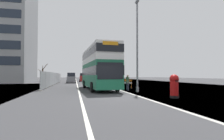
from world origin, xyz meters
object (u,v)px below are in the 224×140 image
lamppost_foreground (137,48)px  pedestrian_at_kerb (128,83)px  red_pillar_postbox (174,85)px  double_decker_bus (98,68)px  car_receding_mid (83,78)px  car_oncoming_near (71,78)px  roadworks_barrier (125,83)px

lamppost_foreground → pedestrian_at_kerb: (-0.43, 1.95, -3.48)m
red_pillar_postbox → pedestrian_at_kerb: (-1.41, 7.07, -0.09)m
double_decker_bus → red_pillar_postbox: double_decker_bus is taller
car_receding_mid → car_oncoming_near: bearing=-112.2°
lamppost_foreground → pedestrian_at_kerb: lamppost_foreground is taller
car_receding_mid → pedestrian_at_kerb: bearing=-83.0°
car_receding_mid → double_decker_bus: bearing=-88.7°
red_pillar_postbox → car_oncoming_near: 29.59m
lamppost_foreground → red_pillar_postbox: size_ratio=5.33×
double_decker_bus → car_receding_mid: double_decker_bus is taller
car_receding_mid → lamppost_foreground: bearing=-82.6°
roadworks_barrier → pedestrian_at_kerb: pedestrian_at_kerb is taller
car_receding_mid → roadworks_barrier: bearing=-80.9°
car_oncoming_near → pedestrian_at_kerb: (6.37, -21.48, -0.18)m
lamppost_foreground → roadworks_barrier: bearing=88.2°
double_decker_bus → car_oncoming_near: (-3.43, 19.50, -1.51)m
lamppost_foreground → car_receding_mid: 30.86m
lamppost_foreground → red_pillar_postbox: bearing=-79.1°
lamppost_foreground → pedestrian_at_kerb: bearing=102.4°
roadworks_barrier → car_receding_mid: 25.88m
red_pillar_postbox → car_oncoming_near: size_ratio=0.38×
roadworks_barrier → car_receding_mid: size_ratio=0.44×
double_decker_bus → car_receding_mid: 26.54m
red_pillar_postbox → pedestrian_at_kerb: size_ratio=1.02×
pedestrian_at_kerb → car_receding_mid: bearing=97.0°
double_decker_bus → red_pillar_postbox: 10.17m
red_pillar_postbox → roadworks_barrier: 10.04m
red_pillar_postbox → pedestrian_at_kerb: bearing=101.3°
double_decker_bus → car_receding_mid: bearing=91.3°
lamppost_foreground → red_pillar_postbox: 6.21m
car_oncoming_near → red_pillar_postbox: bearing=-74.8°
lamppost_foreground → roadworks_barrier: (0.15, 4.88, -3.63)m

